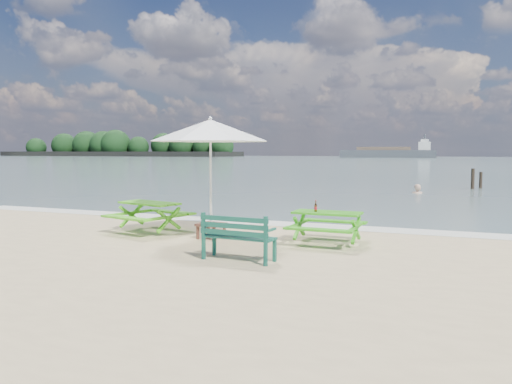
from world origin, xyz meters
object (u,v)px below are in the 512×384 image
at_px(park_bench, 239,246).
at_px(beer_bottle, 316,208).
at_px(picnic_table_left, 150,218).
at_px(side_table, 211,230).
at_px(patio_umbrella, 210,131).
at_px(swimmer, 417,203).
at_px(picnic_table_right, 327,228).

distance_m(park_bench, beer_bottle, 2.39).
xyz_separation_m(park_bench, beer_bottle, (0.84, 2.18, 0.51)).
relative_size(picnic_table_left, side_table, 3.42).
relative_size(picnic_table_left, park_bench, 1.48).
relative_size(park_bench, side_table, 2.30).
bearing_deg(park_bench, patio_umbrella, 129.55).
bearing_deg(beer_bottle, swimmer, 85.80).
bearing_deg(patio_umbrella, beer_bottle, 8.34).
relative_size(patio_umbrella, beer_bottle, 12.29).
distance_m(picnic_table_left, picnic_table_right, 4.44).
xyz_separation_m(side_table, patio_umbrella, (0.00, -0.00, 2.27)).
distance_m(park_bench, swimmer, 16.56).
relative_size(park_bench, beer_bottle, 5.67).
distance_m(side_table, beer_bottle, 2.45).
xyz_separation_m(patio_umbrella, swimmer, (3.41, 14.60, -2.93)).
xyz_separation_m(picnic_table_right, swimmer, (0.81, 14.19, -0.80)).
height_order(side_table, patio_umbrella, patio_umbrella).
bearing_deg(side_table, picnic_table_left, 172.08).
height_order(side_table, beer_bottle, beer_bottle).
distance_m(side_table, swimmer, 15.01).
relative_size(beer_bottle, swimmer, 0.14).
bearing_deg(picnic_table_left, beer_bottle, 1.24).
distance_m(patio_umbrella, beer_bottle, 2.92).
bearing_deg(picnic_table_left, side_table, -7.92).
xyz_separation_m(patio_umbrella, beer_bottle, (2.36, 0.35, -1.68)).
relative_size(park_bench, patio_umbrella, 0.46).
bearing_deg(park_bench, picnic_table_left, 148.05).
distance_m(picnic_table_right, park_bench, 2.49).
relative_size(patio_umbrella, swimmer, 1.67).
height_order(beer_bottle, swimmer, beer_bottle).
distance_m(park_bench, side_table, 2.38).
bearing_deg(picnic_table_left, swimmer, 69.93).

